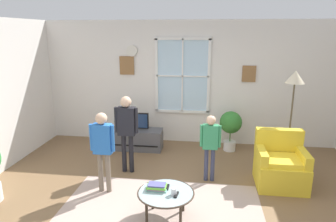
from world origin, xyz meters
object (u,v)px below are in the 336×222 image
Objects in this scene: coffee_table at (166,194)px; potted_plant_by_window at (231,125)px; book_stack at (157,187)px; remote_near_cup at (167,187)px; remote_near_books at (176,195)px; person_green_shirt at (210,141)px; person_blue_shirt at (103,143)px; person_black_shirt at (127,126)px; armchair at (280,166)px; floor_lamp at (294,87)px; cup at (174,191)px; tv_stand at (137,139)px; television at (136,121)px.

coffee_table is 0.89× the size of potted_plant_by_window.
remote_near_cup is at bearing 26.16° from book_stack.
person_green_shirt is (0.43, 1.24, 0.30)m from remote_near_books.
book_stack is 0.21× the size of person_blue_shirt.
coffee_table is 0.16m from remote_near_books.
remote_near_cup is 0.17× the size of potted_plant_by_window.
person_blue_shirt is 2.86m from potted_plant_by_window.
book_stack is 0.20× the size of person_black_shirt.
armchair is 1.03× the size of potted_plant_by_window.
potted_plant_by_window is at bearing 72.97° from person_green_shirt.
floor_lamp is at bearing 68.11° from armchair.
person_green_shirt is at bearing 19.72° from person_blue_shirt.
person_green_shirt reaches higher than remote_near_cup.
floor_lamp is at bearing 45.84° from cup.
remote_near_cup reaches higher than coffee_table.
tv_stand is 2.49m from remote_near_cup.
book_stack is 0.26m from cup.
person_blue_shirt reaches higher than television.
person_black_shirt is at bearing 123.20° from coffee_table.
cup is 2.89m from floor_lamp.
remote_near_cup is 0.12× the size of person_green_shirt.
television is 0.29× the size of floor_lamp.
tv_stand is 0.78× the size of person_black_shirt.
cup is (0.24, -0.10, 0.01)m from book_stack.
book_stack is at bearing -114.05° from potted_plant_by_window.
cup is at bearing -141.99° from armchair.
armchair is 6.21× the size of remote_near_books.
person_black_shirt is 1.63× the size of potted_plant_by_window.
person_blue_shirt is (-0.08, -1.81, 0.59)m from tv_stand.
coffee_table is at bearing -29.74° from person_blue_shirt.
cup is 0.12× the size of potted_plant_by_window.
book_stack is 2.78m from potted_plant_by_window.
book_stack is (0.83, -2.36, 0.22)m from tv_stand.
potted_plant_by_window is (0.86, 2.64, 0.14)m from remote_near_books.
remote_near_cup is (0.97, -2.29, 0.19)m from tv_stand.
television is 2.95m from armchair.
remote_near_cup is at bearing 121.08° from cup.
person_green_shirt reaches higher than tv_stand.
coffee_table is 0.42× the size of floor_lamp.
television is at bearing 109.47° from book_stack.
person_green_shirt is (0.70, 1.13, 0.27)m from book_stack.
remote_near_books is 0.12× the size of person_green_shirt.
person_green_shirt is at bearing 64.08° from coffee_table.
person_black_shirt reaches higher than potted_plant_by_window.
book_stack is at bearing -59.90° from person_black_shirt.
person_black_shirt is (0.09, -1.08, 0.24)m from television.
television is at bearing 113.51° from cup.
person_green_shirt is 1.72m from person_blue_shirt.
tv_stand is 0.60× the size of floor_lamp.
book_stack is at bearing -139.15° from floor_lamp.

